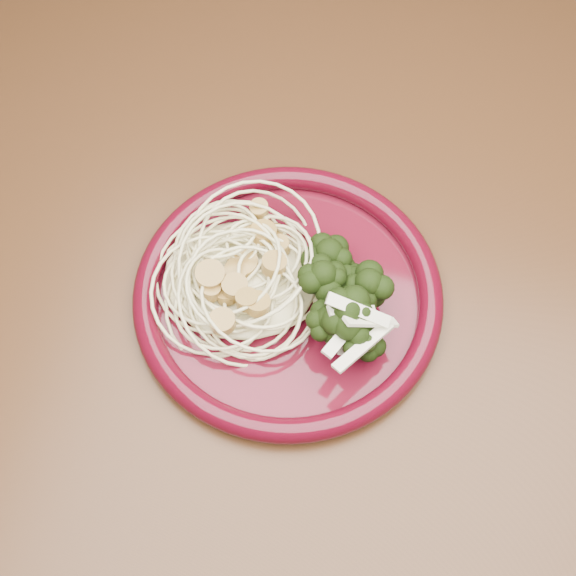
% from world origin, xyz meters
% --- Properties ---
extents(dining_table, '(1.20, 0.80, 0.75)m').
position_xyz_m(dining_table, '(0.00, 0.00, 0.65)').
color(dining_table, '#472814').
rests_on(dining_table, ground).
extents(dinner_plate, '(0.26, 0.26, 0.02)m').
position_xyz_m(dinner_plate, '(-0.08, -0.04, 0.76)').
color(dinner_plate, '#490A17').
rests_on(dinner_plate, dining_table).
extents(spaghetti_pile, '(0.13, 0.12, 0.03)m').
position_xyz_m(spaghetti_pile, '(-0.12, -0.04, 0.77)').
color(spaghetti_pile, beige).
rests_on(spaghetti_pile, dinner_plate).
extents(scallop_cluster, '(0.12, 0.12, 0.04)m').
position_xyz_m(scallop_cluster, '(-0.12, -0.04, 0.80)').
color(scallop_cluster, '#AC873C').
rests_on(scallop_cluster, spaghetti_pile).
extents(broccoli_pile, '(0.08, 0.13, 0.04)m').
position_xyz_m(broccoli_pile, '(-0.03, -0.05, 0.78)').
color(broccoli_pile, black).
rests_on(broccoli_pile, dinner_plate).
extents(onion_garnish, '(0.06, 0.08, 0.05)m').
position_xyz_m(onion_garnish, '(-0.03, -0.05, 0.80)').
color(onion_garnish, '#E8E6C7').
rests_on(onion_garnish, broccoli_pile).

